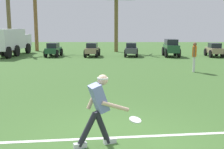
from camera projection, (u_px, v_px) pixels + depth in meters
ground_plane at (118, 143)px, 5.74m from camera, size 80.00×80.00×0.00m
field_line_paint at (117, 137)px, 6.00m from camera, size 20.15×2.57×0.01m
frisbee_thrower at (99, 106)px, 5.50m from camera, size 1.11×0.49×1.43m
frisbee_in_flight at (135, 120)px, 5.62m from camera, size 0.35×0.35×0.09m
teammate_near_sideline at (194, 54)px, 14.72m from camera, size 0.31×0.49×1.56m
parked_car_slot_a at (53, 49)px, 22.69m from camera, size 1.16×2.23×1.10m
parked_car_slot_b at (92, 50)px, 22.65m from camera, size 1.21×2.25×1.10m
parked_car_slot_c at (131, 49)px, 22.81m from camera, size 1.23×2.26×1.10m
parked_car_slot_d at (171, 47)px, 22.63m from camera, size 1.22×2.37×1.40m
parked_car_slot_e at (214, 50)px, 22.53m from camera, size 1.21×2.25×1.10m
box_truck at (12, 41)px, 23.31m from camera, size 1.65×5.95×2.20m
palm_tree_far_left at (8, 8)px, 26.34m from camera, size 3.63×2.94×7.24m
palm_tree_left_of_centre at (35, 10)px, 27.36m from camera, size 3.60×3.51×6.71m
palm_tree_right_of_centre at (116, 19)px, 26.64m from camera, size 3.40×3.50×5.40m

